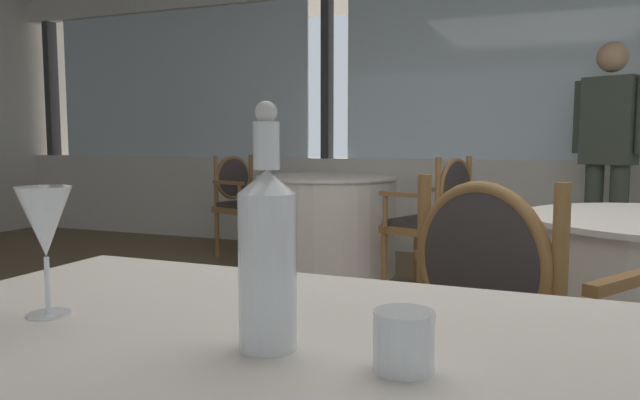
% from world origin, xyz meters
% --- Properties ---
extents(window_wall_far, '(10.92, 0.14, 2.63)m').
position_xyz_m(window_wall_far, '(-0.00, 3.39, 1.05)').
color(window_wall_far, silver).
rests_on(window_wall_far, ground_plane).
extents(water_bottle, '(0.07, 0.07, 0.32)m').
position_xyz_m(water_bottle, '(0.03, -1.34, 0.88)').
color(water_bottle, white).
rests_on(water_bottle, foreground_table).
extents(wine_glass, '(0.08, 0.08, 0.20)m').
position_xyz_m(wine_glass, '(-0.35, -1.34, 0.89)').
color(wine_glass, white).
rests_on(wine_glass, foreground_table).
extents(water_tumbler, '(0.07, 0.07, 0.07)m').
position_xyz_m(water_tumbler, '(0.21, -1.35, 0.78)').
color(water_tumbler, white).
rests_on(water_tumbler, foreground_table).
extents(background_table_1, '(1.09, 1.09, 0.75)m').
position_xyz_m(background_table_1, '(-1.29, 2.26, 0.38)').
color(background_table_1, white).
rests_on(background_table_1, ground_plane).
extents(dining_chair_1_0, '(0.59, 0.63, 0.89)m').
position_xyz_m(dining_chair_1_0, '(-2.20, 2.58, 0.53)').
color(dining_chair_1_0, olive).
rests_on(dining_chair_1_0, ground_plane).
extents(dining_chair_1_1, '(0.59, 0.63, 0.92)m').
position_xyz_m(dining_chair_1_1, '(-0.37, 1.94, 0.54)').
color(dining_chair_1_1, olive).
rests_on(dining_chair_1_1, ground_plane).
extents(dining_chair_2_1, '(0.65, 0.63, 0.93)m').
position_xyz_m(dining_chair_2_1, '(0.27, -0.43, 0.55)').
color(dining_chair_2_1, olive).
rests_on(dining_chair_2_1, ground_plane).
extents(diner_person_0, '(0.49, 0.33, 1.73)m').
position_xyz_m(diner_person_0, '(0.69, 2.85, 0.99)').
color(diner_person_0, '#424C42').
rests_on(diner_person_0, ground_plane).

